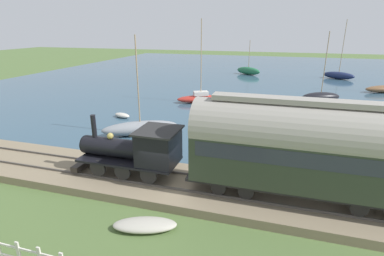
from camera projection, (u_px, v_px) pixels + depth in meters
ground_plane at (167, 194)px, 15.91m from camera, size 200.00×200.00×0.00m
harbor_water at (252, 75)px, 55.11m from camera, size 80.00×80.00×0.01m
rail_embankment at (171, 184)px, 16.41m from camera, size 4.54×56.00×0.58m
steam_locomotive at (139, 149)px, 16.31m from camera, size 2.33×6.11×3.23m
passenger_coach at (305, 147)px, 13.66m from camera, size 2.62×10.83×4.87m
sailboat_green at (248, 71)px, 55.67m from camera, size 3.67×5.04×6.18m
sailboat_black at (321, 97)px, 35.36m from camera, size 3.35×4.88×7.99m
sailboat_gray at (140, 128)px, 24.52m from camera, size 4.65×6.07×7.89m
sailboat_red at (201, 98)px, 35.07m from camera, size 3.95×5.79×9.31m
sailboat_navy at (339, 75)px, 51.01m from camera, size 3.66×5.26×9.65m
rowboat_far_out at (353, 146)px, 21.63m from camera, size 0.98×2.61×0.48m
rowboat_off_pier at (122, 115)px, 29.26m from camera, size 1.27×1.95×0.44m
rowboat_mid_harbor at (227, 136)px, 23.78m from camera, size 1.90×2.75×0.38m
rowboat_near_shore at (298, 127)px, 25.71m from camera, size 1.51×2.29×0.50m
beached_dinghy at (145, 225)px, 13.05m from camera, size 1.88×3.00×0.44m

